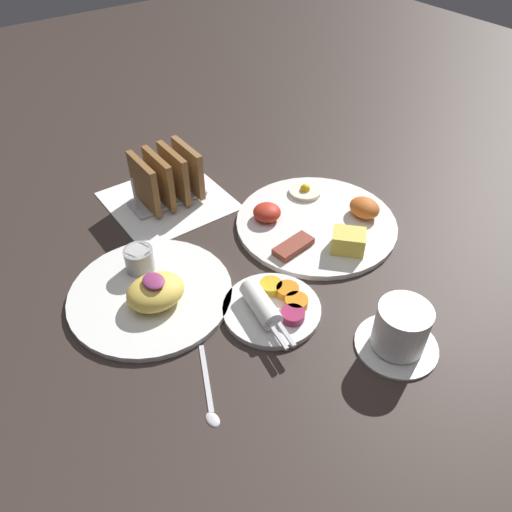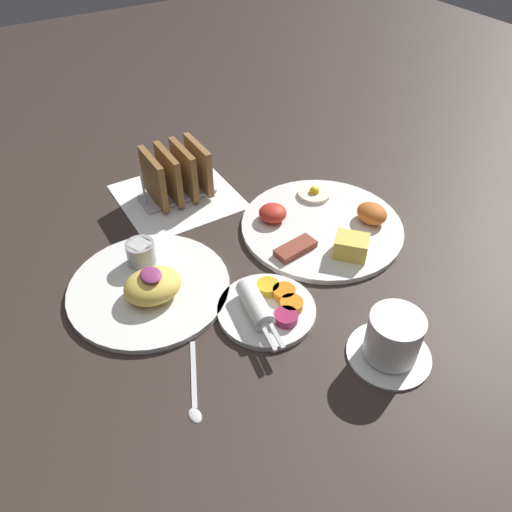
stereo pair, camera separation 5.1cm
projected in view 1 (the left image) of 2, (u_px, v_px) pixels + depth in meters
name	position (u px, v px, depth m)	size (l,w,h in m)	color
ground_plane	(222.00, 254.00, 0.87)	(3.00, 3.00, 0.00)	#332823
napkin_flat	(170.00, 199.00, 0.99)	(0.22, 0.22, 0.00)	white
plate_breakfast	(318.00, 222.00, 0.93)	(0.30, 0.30, 0.05)	white
plate_condiments	(272.00, 306.00, 0.77)	(0.17, 0.15, 0.04)	white
plate_foreground	(151.00, 290.00, 0.79)	(0.26, 0.26, 0.06)	white
toast_rack	(167.00, 178.00, 0.96)	(0.10, 0.15, 0.10)	#B7B7BC
coffee_cup	(401.00, 330.00, 0.70)	(0.12, 0.12, 0.08)	white
teaspoon	(209.00, 396.00, 0.66)	(0.12, 0.06, 0.01)	silver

